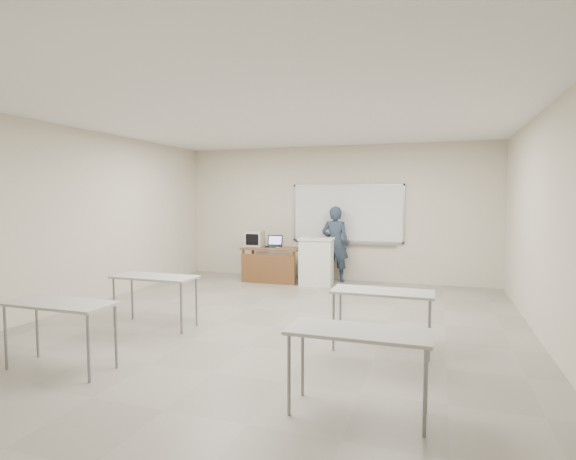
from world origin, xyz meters
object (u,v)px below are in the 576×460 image
(instructor_desk, at_px, (271,259))
(mouse, at_px, (278,248))
(podium, at_px, (316,261))
(laptop, at_px, (274,244))
(keyboard, at_px, (322,238))
(presenter, at_px, (335,244))
(whiteboard, at_px, (347,214))
(crt_monitor, at_px, (255,239))

(instructor_desk, height_order, mouse, mouse)
(podium, height_order, laptop, laptop)
(keyboard, height_order, presenter, presenter)
(mouse, xyz_separation_m, keyboard, (0.98, -0.02, 0.24))
(instructor_desk, bearing_deg, whiteboard, 27.32)
(podium, xyz_separation_m, crt_monitor, (-1.50, 0.23, 0.42))
(whiteboard, height_order, mouse, whiteboard)
(crt_monitor, bearing_deg, podium, -14.65)
(laptop, bearing_deg, keyboard, -22.73)
(instructor_desk, bearing_deg, keyboard, -5.06)
(podium, bearing_deg, whiteboard, 52.37)
(crt_monitor, bearing_deg, presenter, 4.26)
(instructor_desk, bearing_deg, crt_monitor, 154.12)
(podium, bearing_deg, mouse, -177.66)
(instructor_desk, distance_m, mouse, 0.33)
(instructor_desk, relative_size, crt_monitor, 3.02)
(instructor_desk, relative_size, podium, 1.29)
(whiteboard, bearing_deg, mouse, -146.79)
(presenter, bearing_deg, instructor_desk, 23.51)
(laptop, distance_m, presenter, 1.35)
(presenter, bearing_deg, whiteboard, -135.27)
(keyboard, bearing_deg, presenter, 61.20)
(instructor_desk, xyz_separation_m, laptop, (-0.01, 0.27, 0.29))
(podium, distance_m, laptop, 1.11)
(whiteboard, relative_size, keyboard, 5.32)
(mouse, bearing_deg, keyboard, 1.33)
(crt_monitor, relative_size, presenter, 0.26)
(instructor_desk, xyz_separation_m, mouse, (0.20, -0.09, 0.25))
(laptop, bearing_deg, presenter, 7.44)
(instructor_desk, xyz_separation_m, crt_monitor, (-0.48, 0.23, 0.40))
(crt_monitor, height_order, presenter, presenter)
(keyboard, bearing_deg, podium, 123.49)
(instructor_desk, relative_size, mouse, 13.97)
(podium, xyz_separation_m, keyboard, (0.15, -0.12, 0.51))
(instructor_desk, bearing_deg, laptop, 93.44)
(laptop, distance_m, mouse, 0.42)
(podium, bearing_deg, instructor_desk, 175.95)
(laptop, bearing_deg, mouse, -64.14)
(podium, xyz_separation_m, presenter, (0.28, 0.55, 0.33))
(laptop, height_order, presenter, presenter)
(presenter, bearing_deg, keyboard, 79.31)
(whiteboard, distance_m, keyboard, 1.06)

